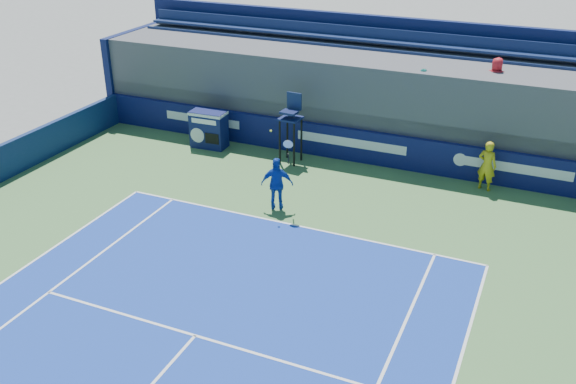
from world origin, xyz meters
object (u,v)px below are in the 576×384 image
at_px(match_clock, 209,128).
at_px(tennis_player, 277,184).
at_px(ball_person, 487,166).
at_px(umpire_chair, 291,121).

xyz_separation_m(match_clock, tennis_player, (4.41, -3.56, 0.10)).
relative_size(ball_person, match_clock, 1.18).
height_order(ball_person, tennis_player, tennis_player).
bearing_deg(tennis_player, ball_person, 35.06).
bearing_deg(umpire_chair, match_clock, 178.96).
relative_size(ball_person, umpire_chair, 0.67).
bearing_deg(match_clock, tennis_player, -38.97).
relative_size(ball_person, tennis_player, 0.64).
bearing_deg(ball_person, tennis_player, 48.82).
bearing_deg(ball_person, umpire_chair, 17.25).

